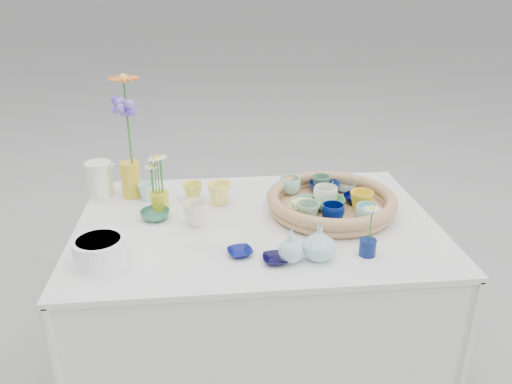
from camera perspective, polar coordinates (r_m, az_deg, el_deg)
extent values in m
imported|color=navy|center=(1.98, 7.79, 0.57)|extent=(0.16, 0.16, 0.04)
imported|color=#00042E|center=(1.91, 11.34, -0.77)|extent=(0.11, 0.11, 0.03)
imported|color=yellow|center=(1.83, 11.94, -1.09)|extent=(0.11, 0.11, 0.08)
imported|color=#5AA56B|center=(1.84, 8.24, -1.31)|extent=(0.15, 0.15, 0.04)
imported|color=#7CA480|center=(1.71, 5.95, -2.41)|extent=(0.09, 0.09, 0.07)
imported|color=#84C9AE|center=(1.82, 5.73, -1.46)|extent=(0.12, 0.12, 0.03)
imported|color=#97D8C2|center=(1.95, 3.91, 0.76)|extent=(0.09, 0.09, 0.07)
imported|color=white|center=(1.86, 7.94, -0.44)|extent=(0.09, 0.09, 0.07)
imported|color=#83C1EC|center=(2.01, 10.02, 0.62)|extent=(0.10, 0.10, 0.03)
imported|color=#02135A|center=(1.74, 8.76, -2.35)|extent=(0.10, 0.10, 0.06)
imported|color=#FFFD82|center=(1.81, 5.58, -1.71)|extent=(0.15, 0.15, 0.03)
imported|color=#98DAD0|center=(1.75, 12.54, -2.44)|extent=(0.10, 0.10, 0.06)
imported|color=#44715C|center=(1.97, 7.42, 0.94)|extent=(0.09, 0.09, 0.07)
imported|color=#E8E746|center=(1.94, -7.22, 0.05)|extent=(0.08, 0.08, 0.07)
imported|color=#FFEE64|center=(1.90, -4.16, -0.16)|extent=(0.11, 0.11, 0.08)
imported|color=#347459|center=(1.82, -11.46, -2.57)|extent=(0.13, 0.13, 0.03)
imported|color=beige|center=(1.75, -6.93, -2.45)|extent=(0.09, 0.09, 0.08)
imported|color=#081162|center=(1.56, -1.85, -6.89)|extent=(0.09, 0.09, 0.02)
imported|color=silver|center=(1.98, -12.31, 0.05)|extent=(0.09, 0.09, 0.07)
imported|color=black|center=(1.53, 2.30, -7.70)|extent=(0.08, 0.08, 0.02)
imported|color=#9AD0C9|center=(1.54, 7.23, -5.76)|extent=(0.14, 0.14, 0.11)
cylinder|color=#09194C|center=(1.59, 12.64, -6.18)|extent=(0.06, 0.06, 0.05)
cylinder|color=gold|center=(2.00, -14.11, 1.39)|extent=(0.10, 0.10, 0.14)
cylinder|color=gold|center=(1.87, -10.92, -1.08)|extent=(0.08, 0.08, 0.07)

